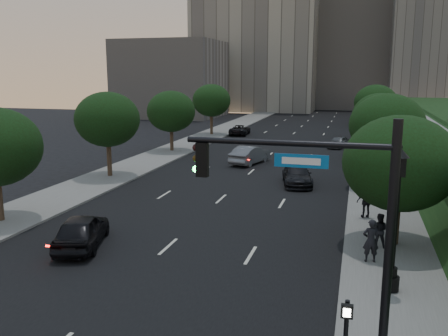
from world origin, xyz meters
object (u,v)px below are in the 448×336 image
(street_lamp, at_px, (395,226))
(pedestrian_a, at_px, (371,241))
(sedan_near_right, at_px, (297,175))
(traffic_signal_mast, at_px, (345,245))
(pedestrian_c, at_px, (367,202))
(sedan_far_right, at_px, (339,142))
(pedestrian_b, at_px, (379,230))
(sedan_near_left, at_px, (82,230))
(sedan_mid_left, at_px, (250,155))
(sedan_far_left, at_px, (240,130))

(street_lamp, distance_m, pedestrian_a, 3.14)
(sedan_near_right, bearing_deg, pedestrian_a, -82.62)
(traffic_signal_mast, xyz_separation_m, pedestrian_c, (0.85, 14.50, -2.59))
(sedan_far_right, xyz_separation_m, pedestrian_b, (3.13, -31.04, 0.30))
(sedan_near_left, bearing_deg, sedan_near_right, -135.38)
(sedan_mid_left, relative_size, sedan_far_right, 1.31)
(pedestrian_a, bearing_deg, sedan_far_right, -97.04)
(traffic_signal_mast, xyz_separation_m, sedan_far_left, (-14.92, 48.79, -3.00))
(sedan_near_left, bearing_deg, street_lamp, 157.22)
(sedan_near_right, relative_size, pedestrian_b, 3.08)
(street_lamp, xyz_separation_m, sedan_near_left, (-13.78, 1.21, -1.84))
(street_lamp, relative_size, sedan_far_right, 1.47)
(traffic_signal_mast, distance_m, pedestrian_a, 8.44)
(sedan_mid_left, distance_m, pedestrian_a, 23.48)
(pedestrian_b, bearing_deg, traffic_signal_mast, 89.49)
(traffic_signal_mast, distance_m, pedestrian_c, 14.75)
(sedan_near_right, bearing_deg, pedestrian_b, -78.17)
(sedan_near_left, height_order, sedan_far_right, sedan_near_left)
(sedan_near_right, height_order, pedestrian_a, pedestrian_a)
(sedan_far_left, relative_size, sedan_far_right, 1.26)
(traffic_signal_mast, height_order, pedestrian_c, traffic_signal_mast)
(street_lamp, height_order, pedestrian_a, street_lamp)
(traffic_signal_mast, xyz_separation_m, sedan_near_left, (-12.13, 6.54, -2.88))
(pedestrian_b, bearing_deg, sedan_near_right, -59.14)
(pedestrian_c, bearing_deg, pedestrian_a, 74.10)
(street_lamp, height_order, sedan_far_right, street_lamp)
(sedan_near_left, bearing_deg, pedestrian_a, 168.51)
(sedan_near_left, xyz_separation_m, sedan_far_left, (-2.79, 42.25, -0.13))
(sedan_far_right, bearing_deg, sedan_mid_left, -103.84)
(sedan_near_left, xyz_separation_m, sedan_far_right, (10.36, 34.44, -0.15))
(sedan_near_left, xyz_separation_m, pedestrian_b, (13.49, 3.40, 0.16))
(sedan_far_right, bearing_deg, street_lamp, -66.42)
(sedan_mid_left, relative_size, sedan_far_left, 1.04)
(pedestrian_b, bearing_deg, pedestrian_c, -76.33)
(traffic_signal_mast, xyz_separation_m, sedan_mid_left, (-9.12, 29.19, -2.85))
(traffic_signal_mast, distance_m, sedan_mid_left, 30.71)
(sedan_near_left, relative_size, pedestrian_a, 2.49)
(pedestrian_a, distance_m, pedestrian_c, 6.52)
(sedan_near_right, bearing_deg, sedan_far_right, 71.61)
(traffic_signal_mast, relative_size, sedan_far_left, 1.45)
(sedan_mid_left, distance_m, pedestrian_b, 21.92)
(street_lamp, relative_size, pedestrian_a, 2.99)
(street_lamp, height_order, pedestrian_c, street_lamp)
(sedan_mid_left, height_order, pedestrian_b, pedestrian_b)
(sedan_near_left, height_order, pedestrian_a, pedestrian_a)
(sedan_mid_left, distance_m, pedestrian_c, 17.76)
(street_lamp, distance_m, pedestrian_c, 9.33)
(traffic_signal_mast, height_order, sedan_near_right, traffic_signal_mast)
(sedan_far_right, xyz_separation_m, pedestrian_a, (2.72, -33.01, 0.44))
(pedestrian_a, bearing_deg, pedestrian_b, -113.60)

